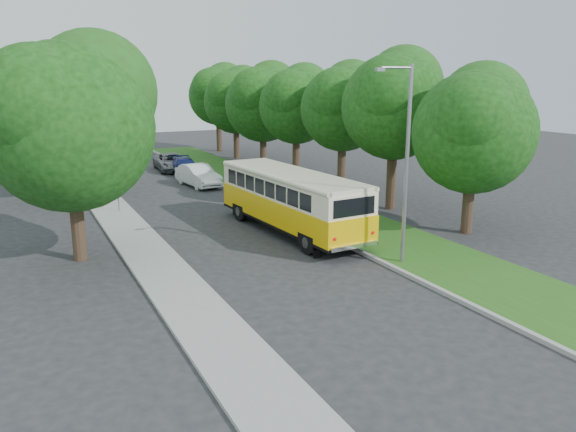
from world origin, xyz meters
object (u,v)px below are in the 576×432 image
vintage_bus (291,202)px  car_blue (185,167)px  lamppost_near (405,159)px  car_grey (171,162)px  car_silver (263,204)px  car_white (198,175)px  lamppost_far (99,134)px

vintage_bus → car_blue: bearing=85.6°
lamppost_near → car_grey: size_ratio=1.58×
car_grey → vintage_bus: bearing=-85.1°
car_silver → lamppost_near: bearing=-92.3°
lamppost_near → car_silver: 10.88m
vintage_bus → car_white: size_ratio=2.23×
vintage_bus → car_grey: size_ratio=2.06×
car_silver → car_blue: (0.03, 15.33, -0.03)m
car_silver → car_grey: (-0.36, 17.88, 0.00)m
car_blue → car_white: bearing=-91.1°
vintage_bus → car_blue: (0.14, 19.03, -0.88)m
car_blue → car_silver: bearing=-85.8°
lamppost_near → lamppost_far: bearing=115.7°
lamppost_far → car_grey: lamppost_far is taller
lamppost_far → car_grey: bearing=54.2°
lamppost_far → car_grey: (6.83, 9.48, -3.41)m
lamppost_far → vintage_bus: size_ratio=0.72×
car_silver → car_white: car_white is taller
car_white → car_blue: bearing=76.8°
car_blue → car_grey: bearing=103.1°
car_grey → car_white: bearing=-86.5°
lamppost_far → car_silver: size_ratio=1.82×
car_blue → car_grey: car_grey is taller
lamppost_near → vintage_bus: lamppost_near is taller
lamppost_near → car_blue: size_ratio=1.74×
lamppost_near → car_grey: lamppost_near is taller
lamppost_far → vintage_bus: lamppost_far is taller
lamppost_near → car_blue: bearing=93.8°
lamppost_far → car_grey: size_ratio=1.48×
car_grey → car_silver: bearing=-84.6°
lamppost_far → car_grey: 12.17m
lamppost_far → car_silver: 11.58m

